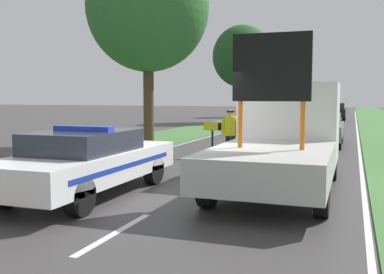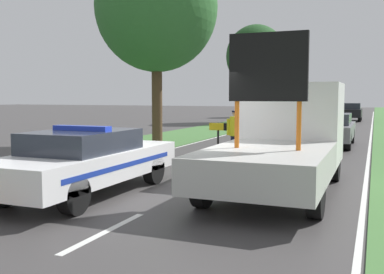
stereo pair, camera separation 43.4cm
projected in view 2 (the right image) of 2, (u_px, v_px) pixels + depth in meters
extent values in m
plane|color=#3D3A3A|center=(184.00, 192.00, 9.56)|extent=(160.00, 160.00, 0.00)
cube|color=silver|center=(105.00, 232.00, 6.75)|extent=(0.12, 2.18, 0.01)
cube|color=silver|center=(212.00, 178.00, 11.18)|extent=(0.12, 2.18, 0.01)
cube|color=silver|center=(258.00, 155.00, 15.61)|extent=(0.12, 2.18, 0.01)
cube|color=silver|center=(284.00, 142.00, 20.04)|extent=(0.12, 2.18, 0.01)
cube|color=silver|center=(301.00, 134.00, 24.47)|extent=(0.12, 2.18, 0.01)
cube|color=silver|center=(312.00, 128.00, 28.90)|extent=(0.12, 2.18, 0.01)
cube|color=silver|center=(321.00, 124.00, 33.33)|extent=(0.12, 2.18, 0.01)
cube|color=silver|center=(327.00, 121.00, 37.75)|extent=(0.12, 2.18, 0.01)
cube|color=silver|center=(332.00, 118.00, 42.18)|extent=(0.12, 2.18, 0.01)
cube|color=silver|center=(336.00, 116.00, 46.61)|extent=(0.12, 2.18, 0.01)
cube|color=silver|center=(340.00, 114.00, 51.04)|extent=(0.12, 2.18, 0.01)
cube|color=silver|center=(342.00, 113.00, 55.47)|extent=(0.12, 2.18, 0.01)
cube|color=silver|center=(345.00, 112.00, 59.90)|extent=(0.12, 2.18, 0.01)
cube|color=silver|center=(258.00, 127.00, 30.21)|extent=(0.10, 69.34, 0.01)
cube|color=silver|center=(372.00, 130.00, 27.53)|extent=(0.10, 69.34, 0.01)
cube|color=#427038|center=(226.00, 127.00, 30.07)|extent=(3.67, 120.00, 0.03)
cube|color=white|center=(87.00, 164.00, 9.36)|extent=(1.83, 4.85, 0.57)
cube|color=#282D38|center=(82.00, 141.00, 9.18)|extent=(1.61, 2.23, 0.43)
cylinder|color=black|center=(96.00, 165.00, 11.07)|extent=(0.24, 0.68, 0.68)
cylinder|color=black|center=(154.00, 169.00, 10.47)|extent=(0.24, 0.68, 0.68)
cylinder|color=black|center=(3.00, 188.00, 8.30)|extent=(0.24, 0.68, 0.68)
cylinder|color=black|center=(74.00, 196.00, 7.70)|extent=(0.24, 0.68, 0.68)
cube|color=#1E38C6|center=(82.00, 128.00, 9.16)|extent=(1.28, 0.24, 0.10)
cube|color=#193399|center=(87.00, 163.00, 9.36)|extent=(1.84, 3.98, 0.10)
cube|color=black|center=(143.00, 153.00, 11.64)|extent=(1.00, 0.08, 0.34)
cube|color=white|center=(293.00, 123.00, 11.12)|extent=(2.26, 2.10, 1.93)
cube|color=#232833|center=(300.00, 108.00, 12.04)|extent=(1.92, 0.04, 0.85)
cube|color=#B2B2AD|center=(266.00, 165.00, 8.51)|extent=(2.26, 3.68, 0.62)
cylinder|color=#D16619|center=(237.00, 125.00, 8.66)|extent=(0.09, 0.09, 0.90)
cylinder|color=#D16619|center=(299.00, 126.00, 8.22)|extent=(0.09, 0.09, 0.90)
cube|color=black|center=(268.00, 67.00, 8.34)|extent=(1.47, 0.12, 1.27)
cylinder|color=black|center=(253.00, 159.00, 11.59)|extent=(0.24, 0.84, 0.84)
cylinder|color=black|center=(334.00, 163.00, 10.83)|extent=(0.24, 0.84, 0.84)
cylinder|color=black|center=(203.00, 185.00, 8.24)|extent=(0.24, 0.84, 0.84)
cylinder|color=black|center=(316.00, 194.00, 7.48)|extent=(0.24, 0.84, 0.84)
cylinder|color=black|center=(218.00, 144.00, 14.88)|extent=(0.07, 0.07, 0.92)
cylinder|color=black|center=(291.00, 147.00, 13.99)|extent=(0.07, 0.07, 0.92)
cube|color=yellow|center=(217.00, 127.00, 14.85)|extent=(0.50, 0.08, 0.24)
cube|color=black|center=(231.00, 127.00, 14.66)|extent=(0.50, 0.08, 0.24)
cube|color=yellow|center=(246.00, 127.00, 14.48)|extent=(0.50, 0.08, 0.24)
cube|color=black|center=(261.00, 128.00, 14.29)|extent=(0.50, 0.08, 0.24)
cube|color=yellow|center=(277.00, 128.00, 14.10)|extent=(0.50, 0.08, 0.24)
cube|color=black|center=(293.00, 129.00, 13.92)|extent=(0.50, 0.08, 0.24)
cylinder|color=#191E38|center=(233.00, 148.00, 14.14)|extent=(0.15, 0.15, 0.80)
cylinder|color=#191E38|center=(238.00, 149.00, 14.08)|extent=(0.15, 0.15, 0.80)
cylinder|color=yellow|center=(236.00, 126.00, 14.05)|extent=(0.37, 0.37, 0.60)
cylinder|color=yellow|center=(229.00, 127.00, 14.14)|extent=(0.12, 0.12, 0.51)
cylinder|color=yellow|center=(243.00, 127.00, 13.96)|extent=(0.12, 0.12, 0.51)
sphere|color=tan|center=(236.00, 113.00, 14.01)|extent=(0.21, 0.21, 0.21)
cylinder|color=#141933|center=(236.00, 111.00, 14.01)|extent=(0.24, 0.24, 0.05)
cylinder|color=#191E38|center=(253.00, 150.00, 13.58)|extent=(0.16, 0.16, 0.85)
cylinder|color=#191E38|center=(259.00, 150.00, 13.51)|extent=(0.16, 0.16, 0.85)
cylinder|color=#B2AD9E|center=(256.00, 125.00, 13.48)|extent=(0.39, 0.39, 0.64)
cylinder|color=#B2AD9E|center=(248.00, 126.00, 13.57)|extent=(0.13, 0.13, 0.54)
cylinder|color=#B2AD9E|center=(264.00, 127.00, 13.39)|extent=(0.13, 0.13, 0.54)
sphere|color=tan|center=(256.00, 111.00, 13.44)|extent=(0.22, 0.22, 0.22)
cube|color=black|center=(231.00, 168.00, 12.64)|extent=(0.41, 0.41, 0.03)
cone|color=orange|center=(231.00, 158.00, 12.61)|extent=(0.35, 0.35, 0.54)
cylinder|color=white|center=(231.00, 157.00, 12.61)|extent=(0.20, 0.20, 0.08)
cube|color=slate|center=(329.00, 131.00, 18.49)|extent=(1.86, 4.62, 0.58)
cube|color=#282D38|center=(329.00, 119.00, 18.31)|extent=(1.63, 2.13, 0.43)
cylinder|color=black|center=(313.00, 134.00, 20.14)|extent=(0.24, 0.66, 0.66)
cylinder|color=black|center=(351.00, 136.00, 19.53)|extent=(0.24, 0.66, 0.66)
cylinder|color=black|center=(304.00, 140.00, 17.50)|extent=(0.24, 0.66, 0.66)
cylinder|color=black|center=(348.00, 142.00, 16.89)|extent=(0.24, 0.66, 0.66)
cube|color=navy|center=(274.00, 119.00, 26.42)|extent=(1.92, 4.63, 0.69)
cube|color=#282D38|center=(273.00, 110.00, 26.25)|extent=(1.69, 2.13, 0.43)
cylinder|color=black|center=(265.00, 123.00, 28.10)|extent=(0.24, 0.73, 0.73)
cylinder|color=black|center=(292.00, 124.00, 27.46)|extent=(0.24, 0.73, 0.73)
cylinder|color=black|center=(254.00, 126.00, 25.45)|extent=(0.24, 0.73, 0.73)
cylinder|color=black|center=(283.00, 127.00, 24.81)|extent=(0.24, 0.73, 0.73)
cube|color=#B2B2B7|center=(289.00, 115.00, 32.19)|extent=(1.70, 4.17, 0.63)
cube|color=#282D38|center=(289.00, 107.00, 32.02)|extent=(1.50, 1.92, 0.55)
cylinder|color=black|center=(283.00, 118.00, 33.68)|extent=(0.24, 0.80, 0.80)
cylinder|color=black|center=(302.00, 119.00, 33.13)|extent=(0.24, 0.80, 0.80)
cylinder|color=black|center=(275.00, 120.00, 31.30)|extent=(0.24, 0.80, 0.80)
cylinder|color=black|center=(297.00, 120.00, 30.75)|extent=(0.24, 0.80, 0.80)
cube|color=black|center=(350.00, 113.00, 37.24)|extent=(1.75, 4.02, 0.65)
cube|color=#282D38|center=(351.00, 106.00, 37.08)|extent=(1.54, 1.85, 0.49)
cylinder|color=black|center=(342.00, 116.00, 38.70)|extent=(0.24, 0.68, 0.68)
cylinder|color=black|center=(360.00, 116.00, 38.14)|extent=(0.24, 0.68, 0.68)
cylinder|color=black|center=(340.00, 117.00, 36.40)|extent=(0.24, 0.68, 0.68)
cylinder|color=black|center=(359.00, 118.00, 35.84)|extent=(0.24, 0.68, 0.68)
cylinder|color=#4C3823|center=(275.00, 96.00, 44.79)|extent=(0.37, 0.37, 4.16)
ellipsoid|color=#235623|center=(275.00, 64.00, 44.50)|extent=(2.89, 2.89, 3.04)
cylinder|color=#4C3823|center=(255.00, 101.00, 34.96)|extent=(0.42, 0.42, 3.41)
ellipsoid|color=#1E471E|center=(256.00, 56.00, 34.65)|extent=(4.59, 4.59, 4.82)
cylinder|color=#4C3823|center=(157.00, 100.00, 18.38)|extent=(0.43, 0.43, 3.77)
ellipsoid|color=#2D662D|center=(156.00, 7.00, 18.04)|extent=(4.93, 4.93, 5.18)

